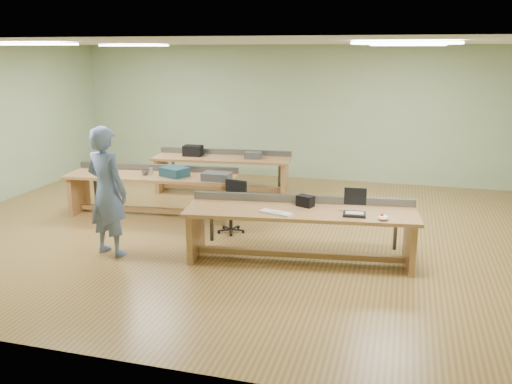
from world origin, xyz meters
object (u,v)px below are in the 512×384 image
laptop_base (354,214)px  workbench_front (300,222)px  parts_bin_grey (217,176)px  drinks_can (151,171)px  workbench_mid (152,185)px  task_chair (232,213)px  workbench_back (222,166)px  parts_bin_teal (174,172)px  person (107,191)px  camera_bag (305,201)px  mug (145,172)px

laptop_base → workbench_front: bearing=168.3°
parts_bin_grey → drinks_can: parts_bin_grey is taller
workbench_mid → task_chair: (1.66, -0.50, -0.25)m
workbench_mid → parts_bin_grey: parts_bin_grey is taller
workbench_front → workbench_mid: (-2.96, 1.43, -0.00)m
workbench_back → drinks_can: 2.00m
parts_bin_teal → parts_bin_grey: bearing=-5.8°
person → camera_bag: 2.83m
workbench_back → drinks_can: (-0.68, -1.87, 0.26)m
laptop_base → drinks_can: 3.99m
laptop_base → parts_bin_teal: size_ratio=0.67×
workbench_mid → parts_bin_grey: size_ratio=6.50×
parts_bin_teal → parts_bin_grey: 0.82m
workbench_front → mug: bearing=148.5°
workbench_front → workbench_back: bearing=117.4°
drinks_can → workbench_front: bearing=-25.3°
parts_bin_teal → drinks_can: bearing=-178.7°
workbench_mid → workbench_back: bearing=64.0°
camera_bag → task_chair: bearing=172.9°
person → drinks_can: person is taller
person → parts_bin_grey: size_ratio=3.98×
task_chair → drinks_can: size_ratio=6.90×
workbench_front → task_chair: (-1.30, 0.93, -0.26)m
parts_bin_teal → drinks_can: 0.44m
workbench_back → camera_bag: 3.88m
workbench_front → mug: size_ratio=26.67×
workbench_back → person: 3.80m
workbench_mid → parts_bin_teal: parts_bin_teal is taller
camera_bag → parts_bin_teal: same height
workbench_back → parts_bin_grey: parts_bin_grey is taller
workbench_front → workbench_back: same height
mug → parts_bin_grey: bearing=-1.6°
laptop_base → camera_bag: camera_bag is taller
workbench_back → workbench_mid: bearing=-116.3°
drinks_can → task_chair: bearing=-15.9°
person → mug: size_ratio=15.33×
laptop_base → parts_bin_grey: (-2.45, 1.42, 0.05)m
parts_bin_grey → mug: bearing=178.4°
camera_bag → person: bearing=-144.0°
parts_bin_grey → workbench_mid: bearing=175.3°
workbench_mid → task_chair: size_ratio=3.67×
parts_bin_teal → mug: 0.54m
mug → laptop_base: bearing=-20.9°
workbench_front → laptop_base: workbench_front is taller
camera_bag → drinks_can: camera_bag is taller
person → workbench_front: bearing=-154.2°
camera_bag → parts_bin_teal: (-2.55, 1.25, -0.00)m
camera_bag → mug: camera_bag is taller
laptop_base → drinks_can: (-3.70, 1.49, 0.04)m
person → task_chair: size_ratio=2.25×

